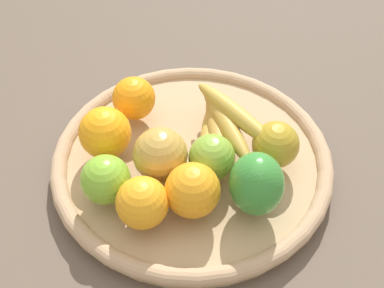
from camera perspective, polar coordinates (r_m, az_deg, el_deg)
name	(u,v)px	position (r m, az deg, el deg)	size (l,w,h in m)	color
ground_plane	(192,169)	(0.80, 0.00, -2.73)	(2.40, 2.40, 0.00)	brown
basket	(192,161)	(0.79, 0.00, -1.88)	(0.43, 0.43, 0.04)	tan
apple_2	(160,155)	(0.72, -3.53, -1.17)	(0.08, 0.08, 0.08)	#B88E3C
orange_3	(105,133)	(0.76, -9.59, 1.23)	(0.08, 0.08, 0.08)	orange
apple_0	(276,145)	(0.75, 9.22, -0.07)	(0.07, 0.07, 0.07)	#A78922
banana_bunch	(222,126)	(0.77, 3.31, 2.02)	(0.17, 0.17, 0.06)	#B7943A
orange_0	(193,190)	(0.68, 0.06, -5.13)	(0.08, 0.08, 0.08)	orange
bell_pepper	(257,184)	(0.68, 7.15, -4.39)	(0.08, 0.07, 0.09)	#358532
orange_1	(134,98)	(0.82, -6.44, 5.04)	(0.07, 0.07, 0.07)	orange
apple_1	(106,180)	(0.71, -9.51, -3.90)	(0.07, 0.07, 0.07)	#77B02D
orange_2	(142,203)	(0.68, -5.51, -6.47)	(0.07, 0.07, 0.07)	orange
apple_3	(212,157)	(0.73, 2.21, -1.47)	(0.07, 0.07, 0.07)	#7BA432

